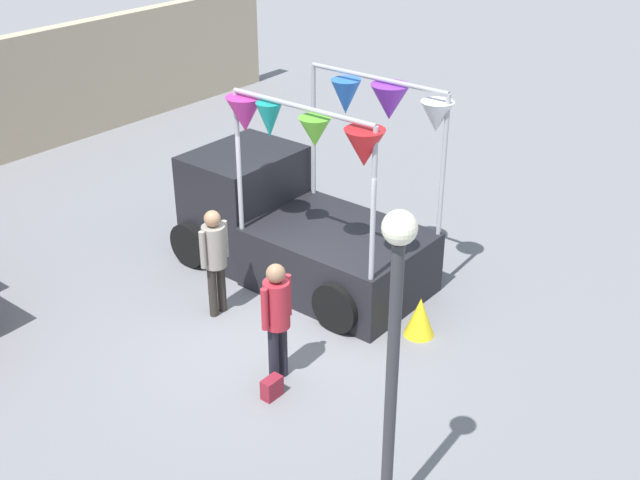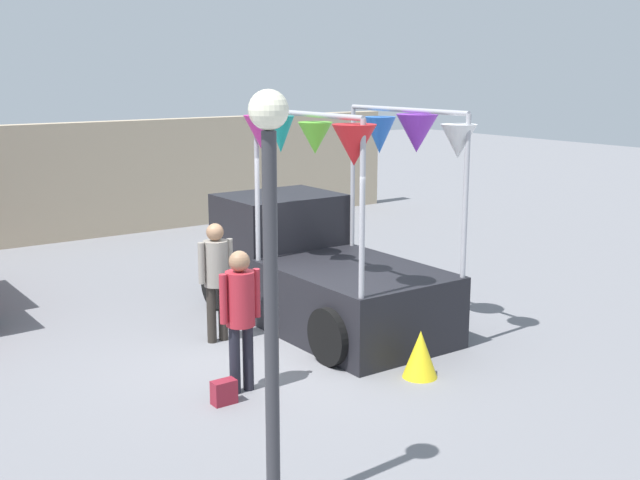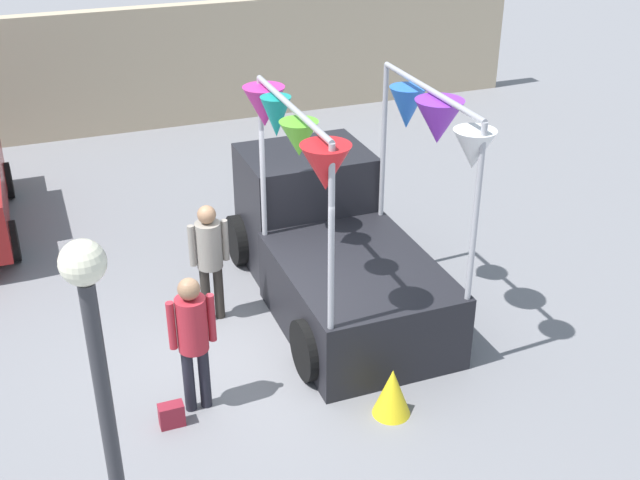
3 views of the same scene
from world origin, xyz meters
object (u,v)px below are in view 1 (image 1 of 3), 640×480
Objects in this scene: person_customer at (277,311)px; person_vendor at (215,253)px; folded_kite_bundle_sunflower at (420,317)px; vendor_truck at (290,218)px; street_lamp at (394,331)px; handbag at (272,388)px.

person_customer is 1.87m from person_vendor.
person_vendor is at bearing 117.89° from folded_kite_bundle_sunflower.
person_customer is (-2.34, -1.81, 0.12)m from vendor_truck.
street_lamp is at bearing -153.01° from folded_kite_bundle_sunflower.
person_customer is 0.48× the size of street_lamp.
street_lamp is at bearing -128.79° from vendor_truck.
folded_kite_bundle_sunflower is (2.38, -0.69, 0.16)m from handbag.
person_vendor is at bearing -178.42° from vendor_truck.
vendor_truck reaches higher than person_vendor.
person_customer is at bearing 65.76° from street_lamp.
handbag is (-0.35, -0.20, -0.90)m from person_customer.
person_vendor is at bearing 67.69° from street_lamp.
street_lamp is 6.00× the size of folded_kite_bundle_sunflower.
street_lamp is at bearing -114.24° from person_customer.
handbag is at bearing -150.26° from person_customer.
vendor_truck is at bearing 37.77° from person_customer.
street_lamp reaches higher than person_vendor.
folded_kite_bundle_sunflower is at bearing -96.51° from vendor_truck.
street_lamp is (-1.75, -4.26, 1.36)m from person_vendor.
person_customer reaches higher than person_vendor.
street_lamp reaches higher than folded_kite_bundle_sunflower.
vendor_truck is 6.92× the size of folded_kite_bundle_sunflower.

